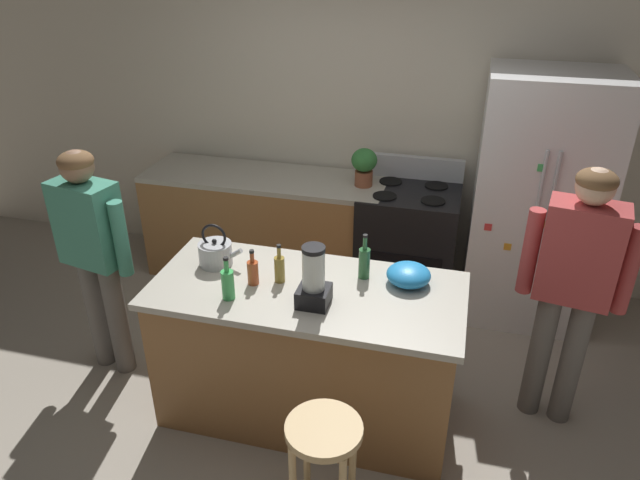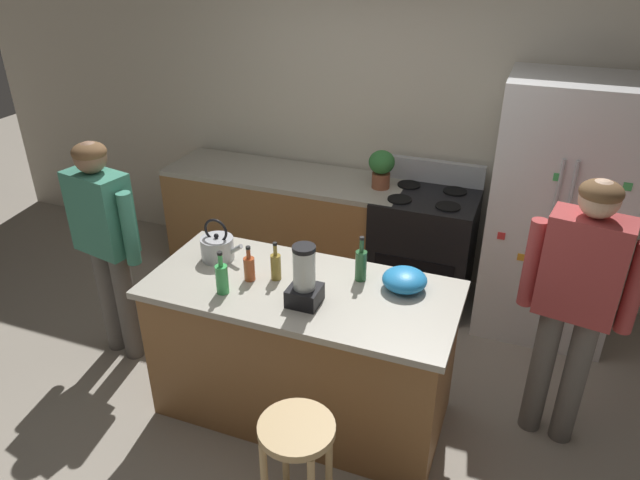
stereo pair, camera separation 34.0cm
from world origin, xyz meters
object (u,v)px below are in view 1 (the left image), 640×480
(stove_range, at_px, (407,242))
(bar_stool, at_px, (324,452))
(blender_appliance, at_px, (314,280))
(kitchen_island, at_px, (307,352))
(tea_kettle, at_px, (216,253))
(bottle_cooking_sauce, at_px, (253,272))
(bottle_olive_oil, at_px, (364,262))
(refrigerator, at_px, (537,202))
(person_by_island_left, at_px, (93,245))
(person_by_sink_right, at_px, (574,278))
(potted_plant, at_px, (364,165))
(bottle_soda, at_px, (228,283))
(bottle_vinegar, at_px, (280,268))
(mixing_bowl, at_px, (409,275))

(stove_range, bearing_deg, bar_stool, -92.53)
(bar_stool, distance_m, blender_appliance, 0.85)
(kitchen_island, bearing_deg, tea_kettle, 168.84)
(bar_stool, bearing_deg, bottle_cooking_sauce, 128.72)
(bar_stool, xyz_separation_m, bottle_olive_oil, (-0.01, 0.98, 0.47))
(kitchen_island, distance_m, refrigerator, 2.06)
(kitchen_island, relative_size, bar_stool, 2.51)
(kitchen_island, bearing_deg, person_by_island_left, 176.57)
(tea_kettle, bearing_deg, kitchen_island, -11.16)
(refrigerator, height_order, person_by_sink_right, refrigerator)
(bar_stool, bearing_deg, stove_range, 87.47)
(potted_plant, xyz_separation_m, tea_kettle, (-0.62, -1.43, -0.09))
(person_by_sink_right, bearing_deg, bottle_cooking_sauce, -167.55)
(kitchen_island, relative_size, potted_plant, 5.91)
(bottle_soda, bearing_deg, bottle_vinegar, 47.70)
(kitchen_island, distance_m, bottle_olive_oil, 0.66)
(potted_plant, relative_size, bottle_soda, 1.17)
(bar_stool, height_order, tea_kettle, tea_kettle)
(bottle_cooking_sauce, bearing_deg, tea_kettle, 152.78)
(refrigerator, bearing_deg, stove_range, 178.46)
(bottle_cooking_sauce, bearing_deg, mixing_bowl, 14.78)
(refrigerator, xyz_separation_m, bar_stool, (-1.02, -2.29, -0.39))
(refrigerator, distance_m, bottle_soda, 2.41)
(person_by_island_left, bearing_deg, mixing_bowl, 3.12)
(person_by_island_left, relative_size, bottle_soda, 6.13)
(bar_stool, height_order, blender_appliance, blender_appliance)
(refrigerator, distance_m, bar_stool, 2.54)
(blender_appliance, bearing_deg, mixing_bowl, 35.79)
(person_by_sink_right, bearing_deg, refrigerator, 95.78)
(potted_plant, relative_size, bottle_vinegar, 1.27)
(bar_stool, bearing_deg, bottle_soda, 139.62)
(stove_range, bearing_deg, person_by_island_left, -141.67)
(refrigerator, relative_size, stove_range, 1.72)
(blender_appliance, bearing_deg, refrigerator, 52.93)
(person_by_island_left, distance_m, tea_kettle, 0.82)
(stove_range, relative_size, bottle_olive_oil, 3.95)
(bar_stool, bearing_deg, person_by_sink_right, 45.12)
(stove_range, distance_m, bottle_cooking_sauce, 1.79)
(kitchen_island, relative_size, person_by_island_left, 1.13)
(refrigerator, height_order, bottle_soda, refrigerator)
(bottle_soda, bearing_deg, refrigerator, 45.05)
(bottle_olive_oil, bearing_deg, refrigerator, 51.64)
(kitchen_island, xyz_separation_m, tea_kettle, (-0.60, 0.12, 0.53))
(blender_appliance, relative_size, bottle_soda, 1.36)
(bottle_cooking_sauce, distance_m, bottle_soda, 0.19)
(stove_range, relative_size, bottle_cooking_sauce, 5.05)
(refrigerator, bearing_deg, bottle_soda, -134.95)
(kitchen_island, distance_m, blender_appliance, 0.62)
(blender_appliance, bearing_deg, stove_range, 79.02)
(person_by_island_left, bearing_deg, blender_appliance, -8.67)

